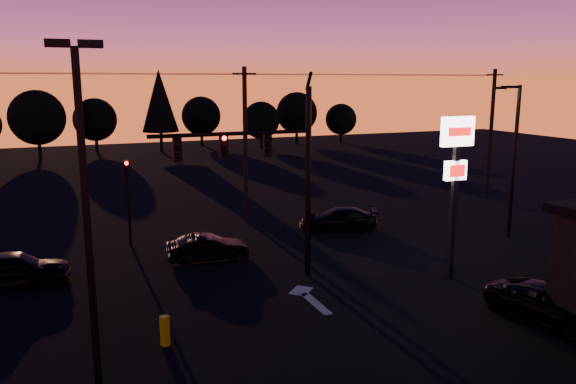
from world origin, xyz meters
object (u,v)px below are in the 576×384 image
traffic_signal_mast (272,164)px  car_left (14,269)px  car_mid (208,248)px  car_right (338,219)px  parking_lot_light (86,206)px  suv_parked (550,304)px  bollard (165,331)px  secondary_signal (128,190)px  streetlight (513,155)px  pylon_sign (456,163)px

traffic_signal_mast → car_left: size_ratio=1.97×
car_mid → car_right: size_ratio=0.86×
parking_lot_light → suv_parked: 15.60m
parking_lot_light → bollard: size_ratio=9.57×
secondary_signal → streetlight: bearing=-17.6°
pylon_sign → suv_parked: bearing=-85.6°
car_left → suv_parked: size_ratio=0.99×
car_left → parking_lot_light: bearing=-160.9°
parking_lot_light → pylon_sign: bearing=17.2°
streetlight → car_left: streetlight is taller
secondary_signal → car_right: secondary_signal is taller
pylon_sign → car_left: (-17.08, 5.74, -4.17)m
streetlight → suv_parked: bearing=-126.1°
parking_lot_light → car_mid: parking_lot_light is taller
secondary_signal → bollard: secondary_signal is taller
parking_lot_light → bollard: (2.17, 2.77, -4.79)m
parking_lot_light → streetlight: (21.41, 8.50, -0.85)m
pylon_sign → car_left: pylon_sign is taller
pylon_sign → parking_lot_light: bearing=-162.8°
secondary_signal → streetlight: size_ratio=0.54×
traffic_signal_mast → suv_parked: bearing=-44.8°
traffic_signal_mast → car_right: 9.73m
pylon_sign → car_left: bearing=161.4°
parking_lot_light → bollard: bearing=52.0°
parking_lot_light → pylon_sign: (14.50, 4.50, -0.36)m
pylon_sign → car_mid: size_ratio=1.84×
pylon_sign → streetlight: size_ratio=0.85×
parking_lot_light → traffic_signal_mast: bearing=43.4°
streetlight → car_mid: 16.47m
secondary_signal → bollard: size_ratio=4.55×
secondary_signal → pylon_sign: (12.00, -9.99, 2.05)m
bollard → car_right: (11.45, 10.35, 0.15)m
bollard → suv_parked: suv_parked is taller
pylon_sign → bollard: bearing=-172.0°
pylon_sign → car_left: size_ratio=1.56×
traffic_signal_mast → pylon_sign: bearing=-19.4°
secondary_signal → parking_lot_light: bearing=-99.8°
suv_parked → car_left: bearing=138.8°
secondary_signal → car_mid: 5.44m
streetlight → car_right: (-7.79, 4.62, -3.79)m
bollard → car_mid: bearing=66.7°
pylon_sign → secondary_signal: bearing=140.2°
traffic_signal_mast → pylon_sign: 7.52m
traffic_signal_mast → car_right: bearing=44.6°
secondary_signal → streetlight: streetlight is taller
parking_lot_light → pylon_sign: 15.19m
bollard → suv_parked: 13.12m
streetlight → suv_parked: streetlight is taller
parking_lot_light → car_mid: bearing=62.4°
pylon_sign → streetlight: streetlight is taller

